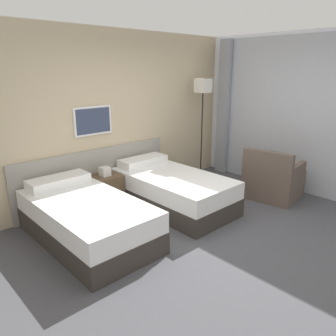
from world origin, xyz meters
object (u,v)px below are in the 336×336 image
at_px(nightstand, 106,190).
at_px(bed_near_window, 172,190).
at_px(floor_lamp, 203,95).
at_px(armchair, 273,181).
at_px(bed_near_door, 86,219).

bearing_deg(nightstand, bed_near_window, -43.47).
height_order(bed_near_window, floor_lamp, floor_lamp).
bearing_deg(armchair, bed_near_window, 52.01).
relative_size(bed_near_window, armchair, 2.14).
bearing_deg(armchair, nightstand, 47.21).
distance_m(bed_near_door, armchair, 3.12).
distance_m(bed_near_door, floor_lamp, 3.22).
bearing_deg(floor_lamp, bed_near_door, -168.26).
height_order(bed_near_door, bed_near_window, same).
height_order(bed_near_window, armchair, armchair).
bearing_deg(bed_near_door, bed_near_window, 0.00).
relative_size(nightstand, armchair, 0.72).
xyz_separation_m(bed_near_door, armchair, (3.00, -0.88, 0.01)).
bearing_deg(bed_near_window, armchair, -30.62).
xyz_separation_m(nightstand, armchair, (2.24, -1.60, 0.03)).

